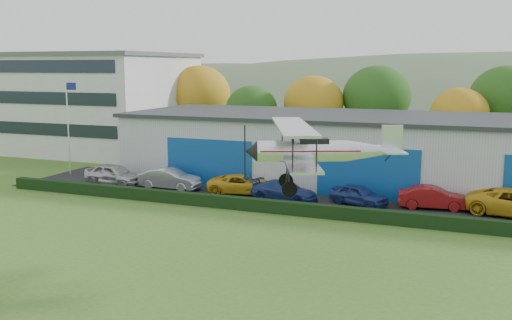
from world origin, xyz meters
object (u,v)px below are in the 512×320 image
at_px(office_block, 88,102).
at_px(car_3, 285,191).
at_px(flagpole, 69,118).
at_px(car_2, 241,184).
at_px(car_5, 433,198).
at_px(car_4, 359,195).
at_px(hangar, 382,150).
at_px(car_1, 170,179).
at_px(biplane, 316,149).
at_px(car_0, 114,175).

height_order(office_block, car_3, office_block).
xyz_separation_m(flagpole, car_3, (19.83, -2.64, -4.06)).
relative_size(car_2, car_5, 1.11).
bearing_deg(car_4, car_5, -60.87).
distance_m(hangar, car_1, 16.43).
relative_size(car_3, biplane, 0.60).
height_order(hangar, car_3, hangar).
bearing_deg(biplane, car_3, 91.23).
distance_m(car_0, car_4, 18.60).
bearing_deg(car_0, hangar, -59.21).
bearing_deg(hangar, car_4, -91.10).
height_order(office_block, car_4, office_block).
relative_size(car_1, car_4, 1.18).
bearing_deg(hangar, flagpole, -166.49).
distance_m(hangar, flagpole, 25.68).
bearing_deg(office_block, biplane, -39.52).
xyz_separation_m(office_block, car_3, (27.95, -15.64, -4.49)).
height_order(car_3, car_5, car_5).
xyz_separation_m(hangar, flagpole, (-24.88, -5.98, 2.13)).
bearing_deg(hangar, car_5, -58.29).
bearing_deg(car_5, car_1, 84.89).
distance_m(car_1, car_4, 13.99).
distance_m(office_block, car_2, 28.76).
distance_m(car_2, car_4, 8.50).
height_order(flagpole, car_2, flagpole).
distance_m(car_3, car_5, 9.61).
height_order(car_4, biplane, biplane).
relative_size(car_1, car_3, 1.01).
height_order(car_3, car_4, car_3).
bearing_deg(car_0, car_1, -78.96).
bearing_deg(car_2, biplane, -158.46).
bearing_deg(car_0, car_2, -78.37).
xyz_separation_m(car_1, car_3, (9.09, -0.45, -0.10)).
relative_size(hangar, car_0, 8.36).
xyz_separation_m(flagpole, car_5, (29.34, -1.23, -4.02)).
relative_size(flagpole, car_2, 1.67).
xyz_separation_m(car_0, car_4, (18.59, 0.60, -0.16)).
height_order(car_4, car_5, car_5).
bearing_deg(car_3, car_0, 97.87).
height_order(office_block, flagpole, office_block).
distance_m(hangar, car_3, 10.18).
height_order(flagpole, car_3, flagpole).
bearing_deg(flagpole, car_0, -22.76).
relative_size(flagpole, car_0, 1.65).
bearing_deg(car_1, office_block, 50.84).
height_order(car_0, car_2, car_0).
bearing_deg(biplane, car_2, 101.59).
relative_size(car_4, biplane, 0.51).
xyz_separation_m(hangar, car_1, (-14.14, -8.17, -1.84)).
bearing_deg(car_5, car_3, 90.38).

